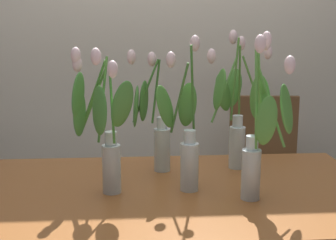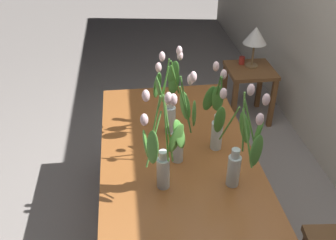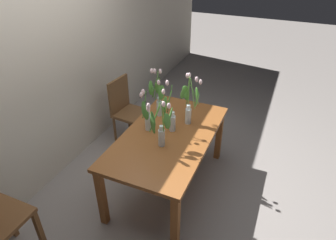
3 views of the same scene
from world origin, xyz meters
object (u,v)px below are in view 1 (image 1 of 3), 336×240
at_px(tulip_vase_1, 155,131).
at_px(tulip_vase_3, 260,134).
at_px(dining_table, 166,212).
at_px(tulip_vase_2, 103,133).
at_px(tulip_vase_0, 236,114).
at_px(dining_chair, 265,168).
at_px(tulip_vase_4, 186,142).

bearing_deg(tulip_vase_1, tulip_vase_3, -45.47).
xyz_separation_m(dining_table, tulip_vase_1, (-0.03, 0.23, 0.26)).
xyz_separation_m(tulip_vase_1, tulip_vase_2, (-0.20, -0.25, 0.06)).
bearing_deg(dining_table, tulip_vase_3, -20.79).
height_order(dining_table, tulip_vase_0, tulip_vase_0).
bearing_deg(tulip_vase_3, dining_table, 159.21).
xyz_separation_m(dining_table, dining_chair, (0.64, 0.91, -0.12)).
bearing_deg(dining_table, tulip_vase_2, -174.43).
relative_size(tulip_vase_1, tulip_vase_2, 0.96).
xyz_separation_m(tulip_vase_0, tulip_vase_3, (-0.00, -0.39, 0.01)).
bearing_deg(dining_table, tulip_vase_0, 39.97).
height_order(dining_table, tulip_vase_2, tulip_vase_2).
relative_size(tulip_vase_0, tulip_vase_2, 1.10).
bearing_deg(tulip_vase_0, tulip_vase_2, -152.14).
xyz_separation_m(tulip_vase_1, dining_chair, (0.67, 0.68, -0.39)).
bearing_deg(tulip_vase_3, tulip_vase_0, 89.90).
bearing_deg(tulip_vase_1, tulip_vase_0, 5.60).
xyz_separation_m(dining_table, tulip_vase_3, (0.32, -0.12, 0.33)).
bearing_deg(tulip_vase_0, dining_chair, 63.53).
distance_m(tulip_vase_2, dining_chair, 1.35).
relative_size(dining_table, tulip_vase_4, 2.81).
relative_size(tulip_vase_3, tulip_vase_4, 1.03).
distance_m(tulip_vase_1, tulip_vase_4, 0.24).
bearing_deg(dining_table, tulip_vase_1, 97.32).
xyz_separation_m(tulip_vase_1, tulip_vase_3, (0.35, -0.35, 0.07)).
height_order(tulip_vase_0, dining_chair, tulip_vase_0).
distance_m(tulip_vase_1, dining_chair, 1.03).
relative_size(tulip_vase_2, tulip_vase_3, 0.91).
bearing_deg(tulip_vase_1, dining_chair, 45.46).
bearing_deg(tulip_vase_3, dining_chair, 72.66).
xyz_separation_m(tulip_vase_3, tulip_vase_4, (-0.24, 0.13, -0.06)).
bearing_deg(tulip_vase_1, tulip_vase_2, -127.95).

